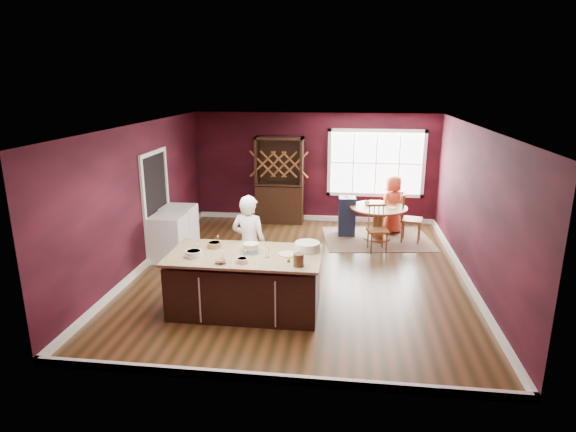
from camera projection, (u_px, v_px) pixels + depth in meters
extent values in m
plane|color=#543119|center=(300.00, 271.00, 9.00)|extent=(7.00, 7.00, 0.00)
plane|color=white|center=(301.00, 126.00, 8.27)|extent=(7.00, 7.00, 0.00)
plane|color=black|center=(315.00, 168.00, 11.98)|extent=(6.00, 0.00, 6.00)
plane|color=black|center=(270.00, 278.00, 5.29)|extent=(6.00, 0.00, 6.00)
plane|color=black|center=(142.00, 197.00, 8.99)|extent=(0.00, 7.00, 7.00)
plane|color=black|center=(474.00, 207.00, 8.28)|extent=(0.00, 7.00, 7.00)
cube|color=black|center=(246.00, 285.00, 7.41)|extent=(2.23, 1.13, 0.83)
cube|color=beige|center=(245.00, 255.00, 7.27)|extent=(2.31, 1.21, 0.04)
cylinder|color=brown|center=(377.00, 238.00, 10.84)|extent=(0.59, 0.59, 0.04)
cylinder|color=brown|center=(378.00, 224.00, 10.75)|extent=(0.21, 0.21, 0.67)
cylinder|color=brown|center=(379.00, 208.00, 10.65)|extent=(1.26, 1.26, 0.04)
imported|color=white|center=(249.00, 244.00, 7.98)|extent=(0.68, 0.52, 1.67)
cylinder|color=white|center=(194.00, 254.00, 7.14)|extent=(0.25, 0.25, 0.10)
cylinder|color=#A98B4C|center=(214.00, 245.00, 7.55)|extent=(0.22, 0.22, 0.08)
cylinder|color=white|center=(220.00, 261.00, 6.88)|extent=(0.17, 0.17, 0.06)
cylinder|color=white|center=(242.00, 260.00, 6.92)|extent=(0.17, 0.17, 0.06)
cylinder|color=white|center=(267.00, 253.00, 7.11)|extent=(0.08, 0.08, 0.15)
cylinder|color=#F9EEBB|center=(288.00, 254.00, 7.23)|extent=(0.27, 0.27, 0.02)
cylinder|color=white|center=(307.00, 246.00, 7.40)|extent=(0.39, 0.39, 0.13)
cylinder|color=#433322|center=(299.00, 260.00, 6.78)|extent=(0.15, 0.15, 0.18)
cube|color=brown|center=(377.00, 239.00, 10.85)|extent=(2.56, 2.11, 0.01)
imported|color=#CB452B|center=(393.00, 205.00, 11.12)|extent=(0.79, 0.76, 1.36)
cylinder|color=beige|center=(392.00, 208.00, 10.53)|extent=(0.19, 0.19, 0.01)
imported|color=white|center=(367.00, 203.00, 10.80)|extent=(0.15, 0.15, 0.09)
cube|color=#332013|center=(280.00, 180.00, 11.89)|extent=(1.17, 0.49, 2.14)
cube|color=silver|center=(169.00, 238.00, 9.46)|extent=(0.63, 0.61, 0.91)
cube|color=silver|center=(180.00, 228.00, 10.07)|extent=(0.65, 0.62, 0.94)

